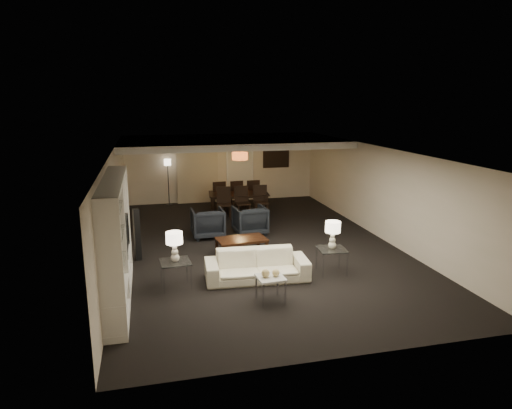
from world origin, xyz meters
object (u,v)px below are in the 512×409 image
Objects in this scene: table_lamp_left at (175,247)px; dining_table at (239,203)px; chair_fr at (252,194)px; marble_table at (271,289)px; chair_fm at (235,195)px; floor_speaker at (137,235)px; side_table_left at (176,274)px; table_lamp_right at (333,235)px; pendant_light at (240,156)px; vase_amber at (113,226)px; sofa at (257,265)px; chair_nr at (261,202)px; armchair_right at (250,220)px; vase_blue at (114,261)px; coffee_table at (241,247)px; floor_lamp at (168,182)px; chair_nl at (224,204)px; side_table_right at (332,261)px; chair_nm at (243,203)px; armchair_left at (208,223)px; chair_fl at (218,195)px; television at (120,236)px.

dining_table is at bearing 66.61° from table_lamp_left.
marble_table is at bearing 77.09° from chair_fr.
floor_speaker is at bearing 47.79° from chair_fm.
side_table_left is 0.97× the size of table_lamp_right.
vase_amber is at bearing -118.15° from pendant_light.
dining_table is at bearing 86.31° from sofa.
chair_fm is (-0.60, 1.30, 0.00)m from chair_nr.
vase_blue is at bearing 49.02° from armchair_right.
pendant_light reaches higher than table_lamp_right.
pendant_light is 0.41× the size of floor_speaker.
pendant_light is at bearing 66.32° from side_table_left.
table_lamp_left reaches higher than coffee_table.
floor_lamp is (-1.44, 7.47, 0.52)m from sofa.
chair_nl reaches higher than sofa.
vase_amber is (-4.48, -0.97, 0.78)m from table_lamp_right.
dining_table is at bearing 137.84° from chair_nr.
chair_fm is at bearing -2.52° from chair_fr.
pendant_light is 0.51× the size of chair_nr.
table_lamp_left reaches higher than chair_nl.
side_table_right is (1.10, -3.30, -0.13)m from armchair_right.
armchair_right reaches higher than coffee_table.
vase_amber is at bearing -99.02° from floor_lamp.
floor_lamp reaches higher than table_lamp_left.
chair_fm is (0.60, 1.30, 0.00)m from chair_nl.
vase_amber is 6.81m from chair_nl.
chair_nl and chair_nm have the same top height.
table_lamp_left is 3.58× the size of vase_amber.
vase_amber is at bearing -167.72° from table_lamp_right.
vase_amber reaches higher than side_table_right.
table_lamp_left is at bearing -176.02° from sofa.
floor_speaker is 1.23× the size of chair_nm.
armchair_left is at bearing 71.57° from side_table_left.
vase_blue is at bearing -117.91° from chair_nr.
pendant_light is 6.06m from side_table_right.
chair_fl is at bearing -105.24° from armchair_left.
vase_amber is at bearing -122.07° from chair_nm.
chair_nm is at bearing 85.34° from sofa.
chair_fr is (0.54, 0.58, -1.41)m from pendant_light.
pendant_light is 6.05m from sofa.
floor_lamp is at bearing -10.39° from television.
chair_nm is 1.30m from chair_fm.
armchair_left is 1.20m from armchair_right.
coffee_table is 1.34× the size of armchair_right.
chair_nl is 1.77m from chair_fr.
vase_blue is at bearing -90.00° from vase_amber.
chair_nr reaches higher than marble_table.
sofa is 1.70m from side_table_right.
television is at bearing 52.99° from armchair_left.
vase_blue is (-2.78, -0.22, 0.89)m from marble_table.
chair_fr is (0.60, 0.65, 0.17)m from dining_table.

